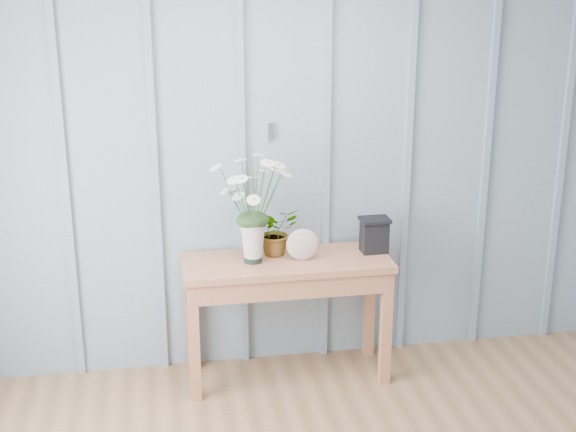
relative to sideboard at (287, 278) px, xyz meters
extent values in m
cube|color=gray|center=(0.03, 0.25, 0.61)|extent=(4.00, 0.01, 2.50)
cube|color=#A4A4A9|center=(-0.05, 0.24, 0.81)|extent=(0.03, 0.01, 0.10)
cube|color=gray|center=(-1.22, 0.24, 0.61)|extent=(0.04, 0.03, 2.50)
cube|color=gray|center=(-0.72, 0.24, 0.61)|extent=(0.04, 0.03, 2.50)
cube|color=gray|center=(-0.22, 0.24, 0.61)|extent=(0.04, 0.03, 2.50)
cube|color=gray|center=(0.28, 0.24, 0.61)|extent=(0.04, 0.03, 2.50)
cube|color=gray|center=(0.78, 0.24, 0.61)|extent=(0.04, 0.03, 2.50)
cube|color=gray|center=(1.28, 0.24, 0.61)|extent=(0.04, 0.03, 2.50)
cube|color=gray|center=(1.78, 0.24, 0.61)|extent=(0.04, 0.03, 2.50)
cube|color=#A56141|center=(0.00, 0.00, 0.09)|extent=(1.20, 0.45, 0.04)
cube|color=#A56141|center=(0.00, 0.00, 0.01)|extent=(1.13, 0.42, 0.12)
cube|color=#A56141|center=(-0.56, -0.18, -0.28)|extent=(0.06, 0.06, 0.71)
cube|color=#A56141|center=(0.55, -0.18, -0.28)|extent=(0.06, 0.06, 0.71)
cube|color=#A56141|center=(-0.56, 0.18, -0.28)|extent=(0.06, 0.06, 0.71)
cube|color=#A56141|center=(0.55, 0.18, -0.28)|extent=(0.06, 0.06, 0.71)
cylinder|color=black|center=(-0.19, 0.00, 0.15)|extent=(0.10, 0.10, 0.07)
cone|color=beige|center=(-0.19, 0.00, 0.25)|extent=(0.18, 0.18, 0.24)
ellipsoid|color=#1B3417|center=(-0.19, 0.00, 0.37)|extent=(0.19, 0.16, 0.10)
imported|color=#1B3417|center=(-0.05, 0.10, 0.25)|extent=(0.31, 0.29, 0.28)
ellipsoid|color=#885056|center=(0.09, -0.02, 0.21)|extent=(0.20, 0.07, 0.19)
cube|color=black|center=(0.53, 0.04, 0.21)|extent=(0.15, 0.12, 0.19)
cube|color=black|center=(0.53, 0.04, 0.31)|extent=(0.17, 0.14, 0.02)
camera|label=1|loc=(-0.73, -4.24, 1.79)|focal=50.00mm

